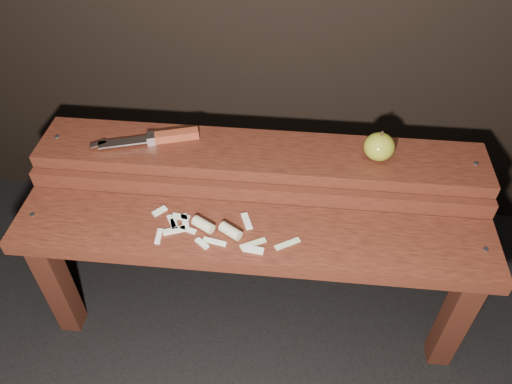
# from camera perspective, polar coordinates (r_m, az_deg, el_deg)

# --- Properties ---
(ground) EXTENTS (60.00, 60.00, 0.00)m
(ground) POSITION_cam_1_polar(r_m,az_deg,el_deg) (1.59, -0.22, -13.21)
(ground) COLOR black
(bench_front_tier) EXTENTS (1.20, 0.20, 0.42)m
(bench_front_tier) POSITION_cam_1_polar(r_m,az_deg,el_deg) (1.27, -0.55, -6.92)
(bench_front_tier) COLOR #37160D
(bench_front_tier) RESTS_ON ground
(bench_rear_tier) EXTENTS (1.20, 0.21, 0.50)m
(bench_rear_tier) POSITION_cam_1_polar(r_m,az_deg,el_deg) (1.38, 0.44, 1.96)
(bench_rear_tier) COLOR #37160D
(bench_rear_tier) RESTS_ON ground
(apple) EXTENTS (0.08, 0.08, 0.08)m
(apple) POSITION_cam_1_polar(r_m,az_deg,el_deg) (1.32, 13.90, 5.05)
(apple) COLOR olive
(apple) RESTS_ON bench_rear_tier
(knife) EXTENTS (0.28, 0.11, 0.03)m
(knife) POSITION_cam_1_polar(r_m,az_deg,el_deg) (1.38, -10.59, 6.18)
(knife) COLOR #90381F
(knife) RESTS_ON bench_rear_tier
(apple_scraps) EXTENTS (0.38, 0.13, 0.03)m
(apple_scraps) POSITION_cam_1_polar(r_m,az_deg,el_deg) (1.23, -5.06, -4.25)
(apple_scraps) COLOR beige
(apple_scraps) RESTS_ON bench_front_tier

